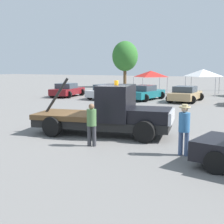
% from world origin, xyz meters
% --- Properties ---
extents(ground_plane, '(160.00, 160.00, 0.00)m').
position_xyz_m(ground_plane, '(0.00, 0.00, 0.00)').
color(ground_plane, slate).
extents(tow_truck, '(6.36, 3.02, 2.51)m').
position_xyz_m(tow_truck, '(0.37, 0.07, 0.95)').
color(tow_truck, black).
rests_on(tow_truck, ground).
extents(person_near_truck, '(0.39, 0.39, 1.76)m').
position_xyz_m(person_near_truck, '(4.03, -1.69, 1.04)').
color(person_near_truck, '#475B84').
rests_on(person_near_truck, ground).
extents(person_at_hood, '(0.36, 0.36, 1.64)m').
position_xyz_m(person_at_hood, '(0.59, -1.96, 0.94)').
color(person_at_hood, '#38383D').
rests_on(person_at_hood, ground).
extents(parked_car_maroon, '(2.75, 4.48, 1.34)m').
position_xyz_m(parked_car_maroon, '(-11.23, 13.98, 0.65)').
color(parked_car_maroon, maroon).
rests_on(parked_car_maroon, ground).
extents(parked_car_silver, '(2.76, 4.68, 1.34)m').
position_xyz_m(parked_car_silver, '(-6.80, 13.98, 0.65)').
color(parked_car_silver, '#B7B7BC').
rests_on(parked_car_silver, ground).
extents(parked_car_teal, '(2.93, 4.82, 1.34)m').
position_xyz_m(parked_car_teal, '(-3.22, 14.45, 0.65)').
color(parked_car_teal, '#196670').
rests_on(parked_car_teal, ground).
extents(parked_car_tan, '(2.62, 4.35, 1.34)m').
position_xyz_m(parked_car_tan, '(0.43, 14.57, 0.65)').
color(parked_car_tan, tan).
rests_on(parked_car_tan, ground).
extents(canopy_tent_red, '(3.11, 3.11, 2.50)m').
position_xyz_m(canopy_tent_red, '(-5.25, 22.15, 2.14)').
color(canopy_tent_red, '#9E9EA3').
rests_on(canopy_tent_red, ground).
extents(canopy_tent_white, '(3.09, 3.09, 2.70)m').
position_xyz_m(canopy_tent_white, '(0.56, 22.15, 2.31)').
color(canopy_tent_white, '#9E9EA3').
rests_on(canopy_tent_white, ground).
extents(tree_left, '(3.68, 3.68, 6.57)m').
position_xyz_m(tree_left, '(-11.69, 29.53, 4.41)').
color(tree_left, brown).
rests_on(tree_left, ground).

